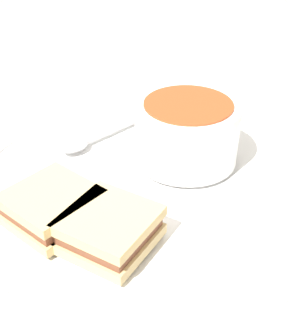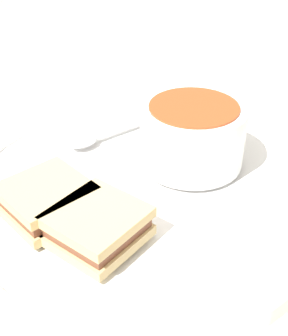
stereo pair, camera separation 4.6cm
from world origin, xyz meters
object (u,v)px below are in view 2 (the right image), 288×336
sandwich_half_near (47,200)px  sandwich_half_far (97,226)px  soup_bowl (192,134)px  spoon (88,140)px

sandwich_half_near → sandwich_half_far: bearing=-90.5°
sandwich_half_far → sandwich_half_near: bearing=89.5°
sandwich_half_far → soup_bowl: bearing=0.2°
soup_bowl → spoon: size_ratio=1.02×
soup_bowl → sandwich_half_far: size_ratio=1.46×
sandwich_half_near → sandwich_half_far: 0.06m
spoon → sandwich_half_near: sandwich_half_near is taller
soup_bowl → sandwich_half_near: size_ratio=1.28×
soup_bowl → sandwich_half_near: (-0.15, 0.06, -0.02)m
spoon → sandwich_half_near: (-0.12, -0.05, 0.01)m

